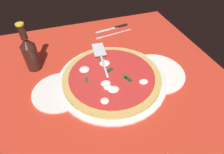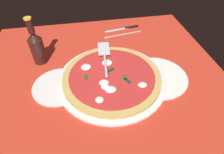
{
  "view_description": "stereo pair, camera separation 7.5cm",
  "coord_description": "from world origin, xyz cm",
  "views": [
    {
      "loc": [
        14.3,
        51.75,
        54.39
      ],
      "look_at": [
        -2.83,
        0.28,
        2.21
      ],
      "focal_mm": 30.11,
      "sensor_mm": 36.0,
      "label": 1
    },
    {
      "loc": [
        7.02,
        53.62,
        54.39
      ],
      "look_at": [
        -2.83,
        0.28,
        2.21
      ],
      "focal_mm": 30.11,
      "sensor_mm": 36.0,
      "label": 2
    }
  ],
  "objects": [
    {
      "name": "ground_plane",
      "position": [
        0.0,
        0.0,
        -0.4
      ],
      "size": [
        102.05,
        102.05,
        0.8
      ],
      "primitive_type": "cube",
      "color": "red"
    },
    {
      "name": "pizza_pan",
      "position": [
        -2.83,
        0.28,
        0.6
      ],
      "size": [
        44.03,
        44.03,
        1.21
      ],
      "primitive_type": "cylinder",
      "color": "silver",
      "rests_on": "ground_plane"
    },
    {
      "name": "dinner_plate_left",
      "position": [
        -21.44,
        1.94,
        0.5
      ],
      "size": [
        24.87,
        24.87,
        1.0
      ],
      "primitive_type": "cylinder",
      "color": "white",
      "rests_on": "ground_plane"
    },
    {
      "name": "dinner_plate_right",
      "position": [
        18.36,
        0.37,
        0.5
      ],
      "size": [
        20.44,
        20.44,
        1.0
      ],
      "primitive_type": "cylinder",
      "color": "white",
      "rests_on": "ground_plane"
    },
    {
      "name": "pizza",
      "position": [
        -2.72,
        0.31,
        2.12
      ],
      "size": [
        39.56,
        39.56,
        2.98
      ],
      "color": "tan",
      "rests_on": "pizza_pan"
    },
    {
      "name": "pizza_server",
      "position": [
        -1.63,
        -10.88,
        4.5
      ],
      "size": [
        6.06,
        24.13,
        1.0
      ],
      "rotation": [
        0.0,
        0.0,
        4.62
      ],
      "color": "silver",
      "rests_on": "pizza"
    },
    {
      "name": "place_setting_near",
      "position": [
        -16.21,
        -36.02,
        0.36
      ],
      "size": [
        21.02,
        14.65,
        1.4
      ],
      "rotation": [
        0.0,
        0.0,
        0.15
      ],
      "color": "white",
      "rests_on": "ground_plane"
    },
    {
      "name": "beer_bottle",
      "position": [
        26.5,
        -17.69,
        8.39
      ],
      "size": [
        5.98,
        5.98,
        21.47
      ],
      "color": "#331813",
      "rests_on": "ground_plane"
    }
  ]
}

